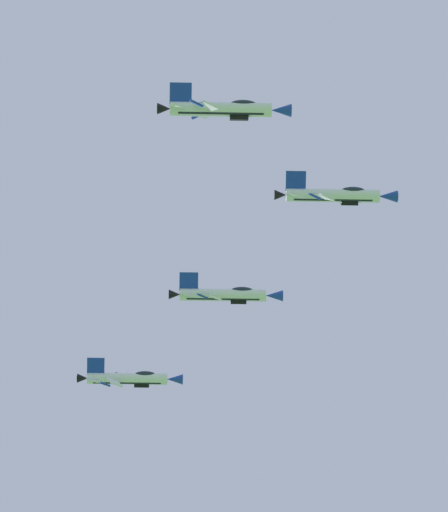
# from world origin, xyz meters

# --- Properties ---
(fighter_jet_lead) EXTENTS (15.97, 6.63, 8.28)m
(fighter_jet_lead) POSITION_xyz_m (10.59, 61.12, 95.43)
(fighter_jet_lead) COLOR white
(fighter_jet_left_wing) EXTENTS (15.97, 7.40, 7.67)m
(fighter_jet_left_wing) POSITION_xyz_m (-4.91, 75.95, 94.08)
(fighter_jet_left_wing) COLOR white
(fighter_jet_right_wing) EXTENTS (15.97, 7.17, 7.87)m
(fighter_jet_right_wing) POSITION_xyz_m (-2.59, 46.52, 94.31)
(fighter_jet_right_wing) COLOR white
(fighter_jet_left_outer) EXTENTS (15.97, 7.11, 7.91)m
(fighter_jet_left_outer) POSITION_xyz_m (-20.71, 91.16, 93.50)
(fighter_jet_left_outer) COLOR white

